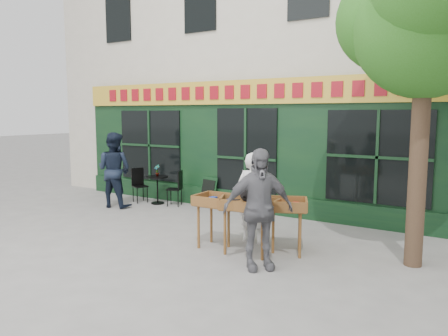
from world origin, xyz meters
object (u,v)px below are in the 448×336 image
Objects in this scene: man_right at (258,209)px; man_left at (114,170)px; book_cart_center at (235,206)px; bistro_table at (157,184)px; book_cart_right at (263,207)px; woman at (253,197)px; dog at (251,182)px.

man_right is 5.77m from man_left.
bistro_table is at bearing 146.91° from book_cart_center.
book_cart_center reaches higher than bistro_table.
book_cart_right is 0.82× the size of man_left.
book_cart_right is at bearing -26.74° from bistro_table.
book_cart_right is at bearing 132.96° from woman.
man_right reaches higher than bistro_table.
man_left reaches higher than dog.
bistro_table is (-3.92, 1.74, -0.33)m from woman.
book_cart_right is (0.47, 0.17, 0.00)m from book_cart_center.
book_cart_center is 4.60m from bistro_table.
man_left reaches higher than book_cart_right.
book_cart_right is 5.26m from man_left.
dog is 0.37× the size of book_cart_right.
man_right is 0.98× the size of man_left.
book_cart_center is 2.53× the size of dog.
bistro_table is 0.38× the size of man_left.
book_cart_center is 0.94× the size of book_cart_right.
book_cart_right is 0.84× the size of man_right.
man_right is at bearing -53.08° from dog.
dog is 0.89m from woman.
man_left is at bearing -12.02° from woman.
book_cart_center is 4.86m from man_left.
woman is 1.45m from man_right.
dog is 0.79× the size of bistro_table.
bistro_table is at bearing 148.53° from dog.
man_right is (0.30, -0.75, 0.15)m from book_cart_right.
woman is at bearing 111.12° from book_cart_right.
man_left is at bearing -127.87° from bistro_table.
dog is 0.31× the size of man_right.
man_right is at bearing 120.41° from woman.
man_left is at bearing 161.06° from dog.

